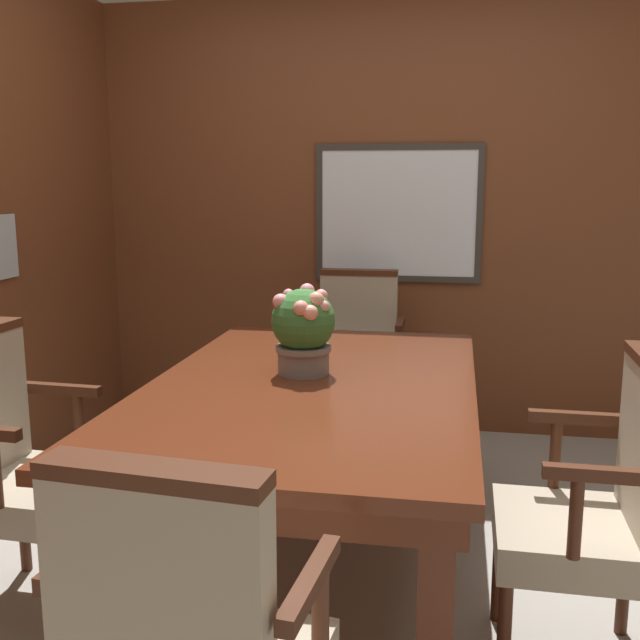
{
  "coord_description": "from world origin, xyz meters",
  "views": [
    {
      "loc": [
        0.42,
        -2.47,
        1.45
      ],
      "look_at": [
        -0.08,
        0.25,
        0.93
      ],
      "focal_mm": 42.0,
      "sensor_mm": 36.0,
      "label": 1
    }
  ],
  "objects_px": {
    "chair_right_near": "(602,502)",
    "potted_plant": "(303,328)",
    "chair_left_near": "(14,458)",
    "chair_head_far": "(356,353)",
    "dining_table": "(313,405)"
  },
  "relations": [
    {
      "from": "chair_left_near",
      "to": "potted_plant",
      "type": "bearing_deg",
      "value": -56.94
    },
    {
      "from": "dining_table",
      "to": "potted_plant",
      "type": "relative_size",
      "value": 5.67
    },
    {
      "from": "dining_table",
      "to": "potted_plant",
      "type": "xyz_separation_m",
      "value": [
        -0.06,
        0.11,
        0.26
      ]
    },
    {
      "from": "dining_table",
      "to": "chair_right_near",
      "type": "bearing_deg",
      "value": -24.61
    },
    {
      "from": "dining_table",
      "to": "chair_left_near",
      "type": "xyz_separation_m",
      "value": [
        -0.94,
        -0.42,
        -0.11
      ]
    },
    {
      "from": "dining_table",
      "to": "chair_left_near",
      "type": "bearing_deg",
      "value": -156.15
    },
    {
      "from": "dining_table",
      "to": "chair_head_far",
      "type": "height_order",
      "value": "chair_head_far"
    },
    {
      "from": "chair_head_far",
      "to": "chair_right_near",
      "type": "bearing_deg",
      "value": -62.37
    },
    {
      "from": "chair_right_near",
      "to": "chair_left_near",
      "type": "relative_size",
      "value": 1.0
    },
    {
      "from": "chair_head_far",
      "to": "potted_plant",
      "type": "height_order",
      "value": "potted_plant"
    },
    {
      "from": "dining_table",
      "to": "potted_plant",
      "type": "height_order",
      "value": "potted_plant"
    },
    {
      "from": "chair_left_near",
      "to": "chair_head_far",
      "type": "bearing_deg",
      "value": -25.56
    },
    {
      "from": "potted_plant",
      "to": "chair_head_far",
      "type": "bearing_deg",
      "value": 88.21
    },
    {
      "from": "chair_right_near",
      "to": "potted_plant",
      "type": "bearing_deg",
      "value": -117.81
    },
    {
      "from": "chair_head_far",
      "to": "chair_right_near",
      "type": "relative_size",
      "value": 1.0
    }
  ]
}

